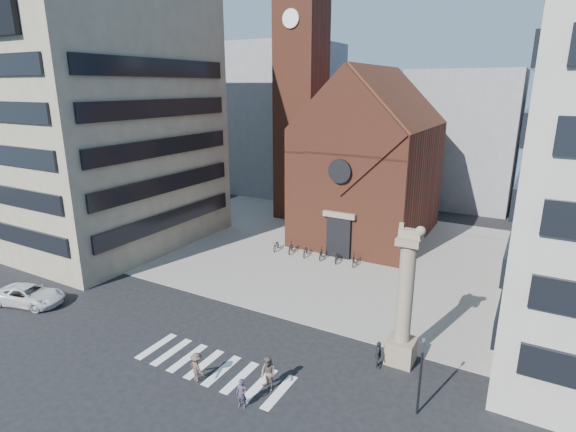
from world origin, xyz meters
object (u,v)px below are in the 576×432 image
object	(u,v)px
lion_column	(404,310)
pedestrian_2	(378,355)
pedestrian_0	(242,394)
pedestrian_1	(268,374)
traffic_light	(420,375)
scooter_0	(276,245)
white_car	(29,295)

from	to	relation	value
lion_column	pedestrian_2	xyz separation A→B (m)	(-1.01, -1.21, -2.62)
pedestrian_0	pedestrian_1	size ratio (longest dim) A/B	0.83
lion_column	pedestrian_1	xyz separation A→B (m)	(-5.56, -6.08, -2.47)
lion_column	pedestrian_0	xyz separation A→B (m)	(-6.00, -7.96, -2.64)
traffic_light	pedestrian_0	world-z (taller)	traffic_light
pedestrian_1	pedestrian_2	distance (m)	6.67
traffic_light	scooter_0	size ratio (longest dim) A/B	2.30
pedestrian_2	lion_column	bearing A→B (deg)	-51.84
white_car	pedestrian_0	xyz separation A→B (m)	(20.60, -1.50, 0.08)
lion_column	pedestrian_1	size ratio (longest dim) A/B	4.41
white_car	pedestrian_1	world-z (taller)	pedestrian_1
pedestrian_0	pedestrian_1	bearing A→B (deg)	63.47
pedestrian_1	scooter_0	world-z (taller)	pedestrian_1
pedestrian_1	pedestrian_2	size ratio (longest dim) A/B	1.17
traffic_light	white_car	world-z (taller)	traffic_light
pedestrian_2	scooter_0	world-z (taller)	pedestrian_2
lion_column	traffic_light	distance (m)	4.62
pedestrian_0	pedestrian_2	world-z (taller)	pedestrian_2
lion_column	pedestrian_0	distance (m)	10.31
white_car	pedestrian_1	xyz separation A→B (m)	(21.04, 0.38, 0.25)
lion_column	scooter_0	distance (m)	20.80
white_car	pedestrian_0	bearing A→B (deg)	-109.43
white_car	scooter_0	distance (m)	21.76
white_car	pedestrian_1	distance (m)	21.04
pedestrian_1	scooter_0	bearing A→B (deg)	137.03
lion_column	traffic_light	xyz separation A→B (m)	(1.99, -4.00, -1.17)
pedestrian_0	pedestrian_1	world-z (taller)	pedestrian_1
white_car	pedestrian_1	bearing A→B (deg)	-104.23
pedestrian_0	pedestrian_2	distance (m)	8.40
pedestrian_1	pedestrian_0	bearing A→B (deg)	-85.57
traffic_light	pedestrian_2	size ratio (longest dim) A/B	2.57
pedestrian_1	scooter_0	distance (m)	21.58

